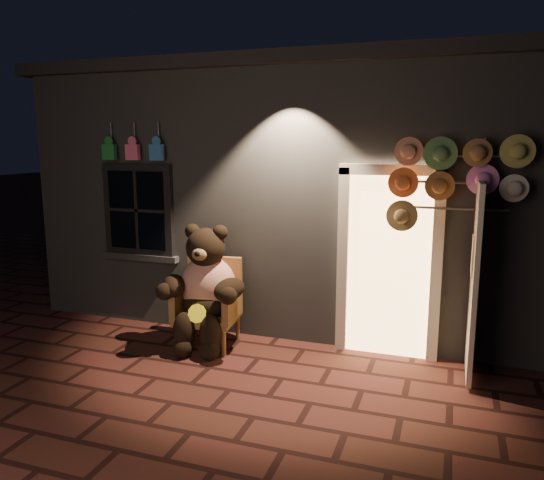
% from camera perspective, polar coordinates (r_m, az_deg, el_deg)
% --- Properties ---
extents(ground, '(60.00, 60.00, 0.00)m').
position_cam_1_polar(ground, '(5.49, -4.65, -15.78)').
color(ground, '#4D211D').
rests_on(ground, ground).
extents(shop_building, '(7.30, 5.95, 3.51)m').
position_cam_1_polar(shop_building, '(8.75, 5.75, 5.91)').
color(shop_building, slate).
rests_on(shop_building, ground).
extents(wicker_armchair, '(0.78, 0.71, 1.04)m').
position_cam_1_polar(wicker_armchair, '(6.50, -6.71, -6.65)').
color(wicker_armchair, '#99673B').
rests_on(wicker_armchair, ground).
extents(teddy_bear, '(1.08, 0.88, 1.49)m').
position_cam_1_polar(teddy_bear, '(6.32, -7.21, -5.18)').
color(teddy_bear, red).
rests_on(teddy_bear, ground).
extents(hat_rack, '(1.41, 0.22, 2.49)m').
position_cam_1_polar(hat_rack, '(5.79, 19.06, 6.47)').
color(hat_rack, '#59595E').
rests_on(hat_rack, ground).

